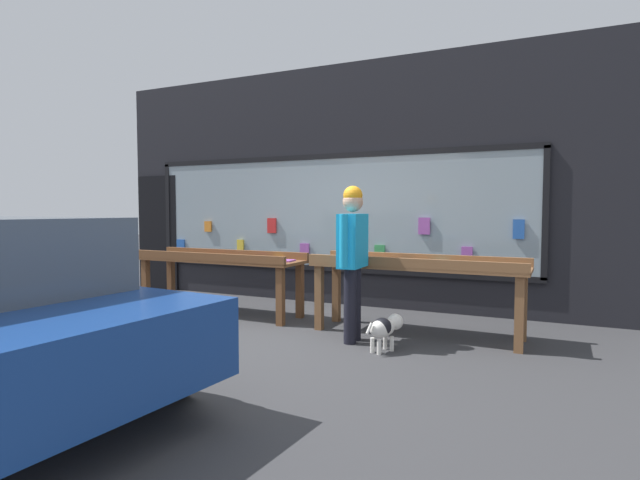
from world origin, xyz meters
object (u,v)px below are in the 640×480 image
at_px(display_table_right, 417,272).
at_px(person_browsing, 353,250).
at_px(display_table_left, 220,264).
at_px(small_dog, 385,327).

bearing_deg(display_table_right, person_browsing, -133.48).
bearing_deg(person_browsing, display_table_left, 71.91).
height_order(display_table_left, small_dog, display_table_left).
bearing_deg(display_table_left, person_browsing, -14.93).
height_order(display_table_right, person_browsing, person_browsing).
bearing_deg(display_table_right, display_table_left, 179.93).
relative_size(display_table_right, person_browsing, 1.43).
relative_size(display_table_left, display_table_right, 1.00).
bearing_deg(small_dog, display_table_left, 97.10).
relative_size(display_table_left, small_dog, 5.01).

